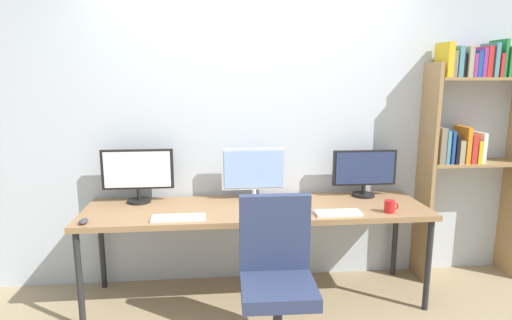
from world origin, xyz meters
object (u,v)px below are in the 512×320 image
(monitor_center, at_px, (254,172))
(monitor_right, at_px, (364,171))
(keyboard_right, at_px, (338,213))
(desk, at_px, (257,213))
(bookshelf, at_px, (469,130))
(office_chair, at_px, (277,294))
(keyboard_left, at_px, (179,218))
(coffee_mug, at_px, (390,206))
(monitor_left, at_px, (138,173))
(computer_mouse, at_px, (84,221))

(monitor_center, xyz_separation_m, monitor_right, (0.90, -0.00, -0.01))
(monitor_right, xyz_separation_m, keyboard_right, (-0.34, -0.44, -0.20))
(desk, bearing_deg, bookshelf, 7.36)
(office_chair, bearing_deg, keyboard_left, 143.02)
(monitor_right, distance_m, keyboard_right, 0.59)
(bookshelf, xyz_separation_m, coffee_mug, (-0.83, -0.45, -0.49))
(monitor_right, bearing_deg, monitor_left, 180.00)
(coffee_mug, bearing_deg, keyboard_left, -179.70)
(bookshelf, height_order, office_chair, bookshelf)
(monitor_center, relative_size, computer_mouse, 5.32)
(bookshelf, relative_size, monitor_right, 3.82)
(coffee_mug, bearing_deg, monitor_center, 155.24)
(monitor_right, relative_size, keyboard_left, 1.42)
(keyboard_right, relative_size, coffee_mug, 3.07)
(bookshelf, height_order, keyboard_right, bookshelf)
(monitor_left, height_order, computer_mouse, monitor_left)
(desk, bearing_deg, office_chair, -85.47)
(keyboard_right, height_order, computer_mouse, computer_mouse)
(monitor_center, relative_size, keyboard_right, 1.57)
(keyboard_left, height_order, keyboard_right, same)
(office_chair, height_order, computer_mouse, office_chair)
(keyboard_right, xyz_separation_m, coffee_mug, (0.38, 0.01, 0.04))
(monitor_center, xyz_separation_m, computer_mouse, (-1.18, -0.47, -0.20))
(desk, bearing_deg, keyboard_left, -157.67)
(desk, height_order, coffee_mug, coffee_mug)
(bookshelf, height_order, coffee_mug, bookshelf)
(bookshelf, relative_size, office_chair, 2.01)
(monitor_center, relative_size, keyboard_left, 1.39)
(bookshelf, distance_m, keyboard_left, 2.43)
(desk, bearing_deg, monitor_right, 13.27)
(monitor_right, relative_size, computer_mouse, 5.43)
(monitor_center, bearing_deg, keyboard_right, -38.30)
(monitor_right, height_order, keyboard_right, monitor_right)
(bookshelf, bearing_deg, monitor_left, -179.64)
(monitor_left, bearing_deg, keyboard_right, -16.85)
(monitor_right, bearing_deg, computer_mouse, -167.41)
(monitor_center, height_order, computer_mouse, monitor_center)
(monitor_center, xyz_separation_m, coffee_mug, (0.94, -0.43, -0.18))
(bookshelf, xyz_separation_m, computer_mouse, (-2.96, -0.48, -0.51))
(keyboard_left, distance_m, keyboard_right, 1.12)
(monitor_center, bearing_deg, keyboard_left, -141.70)
(office_chair, xyz_separation_m, computer_mouse, (-1.24, 0.44, 0.35))
(bookshelf, xyz_separation_m, monitor_left, (-2.67, -0.02, -0.30))
(desk, xyz_separation_m, monitor_left, (-0.90, 0.21, 0.28))
(desk, height_order, monitor_center, monitor_center)
(monitor_center, bearing_deg, bookshelf, 0.54)
(bookshelf, distance_m, office_chair, 2.14)
(office_chair, distance_m, monitor_left, 1.44)
(office_chair, relative_size, computer_mouse, 10.31)
(bookshelf, relative_size, coffee_mug, 18.77)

